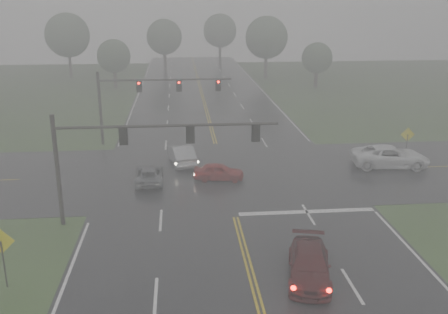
{
  "coord_description": "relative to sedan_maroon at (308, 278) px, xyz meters",
  "views": [
    {
      "loc": [
        -3.24,
        -13.45,
        12.68
      ],
      "look_at": [
        -0.52,
        16.0,
        3.24
      ],
      "focal_mm": 40.0,
      "sensor_mm": 36.0,
      "label": 1
    }
  ],
  "objects": [
    {
      "name": "sedan_silver",
      "position": [
        -5.82,
        17.76,
        0.0
      ],
      "size": [
        2.45,
        4.91,
        1.55
      ],
      "primitive_type": "imported",
      "rotation": [
        0.0,
        0.0,
        3.32
      ],
      "color": "#939599",
      "rests_on": "ground"
    },
    {
      "name": "sedan_maroon",
      "position": [
        0.0,
        0.0,
        0.0
      ],
      "size": [
        2.94,
        5.1,
        1.39
      ],
      "primitive_type": "imported",
      "rotation": [
        0.0,
        0.0,
        -0.22
      ],
      "color": "#3F0B0D",
      "rests_on": "ground"
    },
    {
      "name": "pickup_white",
      "position": [
        10.49,
        15.47,
        0.0
      ],
      "size": [
        6.23,
        3.39,
        1.66
      ],
      "primitive_type": "imported",
      "rotation": [
        0.0,
        0.0,
        1.46
      ],
      "color": "white",
      "rests_on": "ground"
    },
    {
      "name": "sign_diamond_east",
      "position": [
        12.45,
        16.99,
        1.84
      ],
      "size": [
        1.13,
        0.16,
        2.73
      ],
      "rotation": [
        0.0,
        0.0,
        -0.1
      ],
      "color": "black",
      "rests_on": "ground"
    },
    {
      "name": "sign_diamond_west",
      "position": [
        -14.01,
        0.51,
        1.98
      ],
      "size": [
        1.23,
        0.12,
        2.94
      ],
      "rotation": [
        0.0,
        0.0,
        -0.04
      ],
      "color": "black",
      "rests_on": "ground"
    },
    {
      "name": "tree_nw_b",
      "position": [
        -23.63,
        64.81,
        6.92
      ],
      "size": [
        7.16,
        7.16,
        10.52
      ],
      "color": "#342921",
      "rests_on": "ground"
    },
    {
      "name": "stop_bar",
      "position": [
        1.82,
        7.49,
        0.0
      ],
      "size": [
        8.5,
        0.5,
        0.01
      ],
      "primitive_type": "cube",
      "color": "silver",
      "rests_on": "ground"
    },
    {
      "name": "tree_ne_a",
      "position": [
        8.46,
        60.98,
        6.6
      ],
      "size": [
        6.83,
        6.83,
        10.04
      ],
      "color": "#342921",
      "rests_on": "ground"
    },
    {
      "name": "tree_n_far",
      "position": [
        2.7,
        81.77,
        6.46
      ],
      "size": [
        6.69,
        6.69,
        9.82
      ],
      "color": "#342921",
      "rests_on": "ground"
    },
    {
      "name": "signal_gantry_near",
      "position": [
        -8.9,
        7.13,
        4.66
      ],
      "size": [
        12.75,
        0.29,
        6.59
      ],
      "color": "black",
      "rests_on": "ground"
    },
    {
      "name": "car_grey",
      "position": [
        -8.17,
        13.67,
        0.0
      ],
      "size": [
        2.02,
        4.23,
        1.16
      ],
      "primitive_type": "imported",
      "rotation": [
        0.0,
        0.0,
        3.16
      ],
      "color": "#54565B",
      "rests_on": "ground"
    },
    {
      "name": "main_road",
      "position": [
        -2.68,
        13.09,
        0.0
      ],
      "size": [
        18.0,
        160.0,
        0.02
      ],
      "primitive_type": "cube",
      "color": "black",
      "rests_on": "ground"
    },
    {
      "name": "sedan_red",
      "position": [
        -3.15,
        13.74,
        0.0
      ],
      "size": [
        3.8,
        1.92,
        1.24
      ],
      "primitive_type": "imported",
      "rotation": [
        0.0,
        0.0,
        1.44
      ],
      "color": "maroon",
      "rests_on": "ground"
    },
    {
      "name": "tree_n_mid",
      "position": [
        -8.16,
        71.32,
        6.07
      ],
      "size": [
        6.29,
        6.29,
        9.23
      ],
      "color": "#342921",
      "rests_on": "ground"
    },
    {
      "name": "tree_e_near",
      "position": [
        14.41,
        51.84,
        4.32
      ],
      "size": [
        4.49,
        4.49,
        6.59
      ],
      "color": "#342921",
      "rests_on": "ground"
    },
    {
      "name": "tree_nw_a",
      "position": [
        -15.1,
        53.98,
        4.66
      ],
      "size": [
        4.83,
        4.83,
        7.09
      ],
      "color": "#342921",
      "rests_on": "ground"
    },
    {
      "name": "cross_street",
      "position": [
        -2.68,
        15.09,
        0.0
      ],
      "size": [
        120.0,
        14.0,
        0.02
      ],
      "primitive_type": "cube",
      "color": "black",
      "rests_on": "ground"
    },
    {
      "name": "signal_gantry_far",
      "position": [
        -9.22,
        23.99,
        4.62
      ],
      "size": [
        11.85,
        0.33,
        6.56
      ],
      "color": "black",
      "rests_on": "ground"
    }
  ]
}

